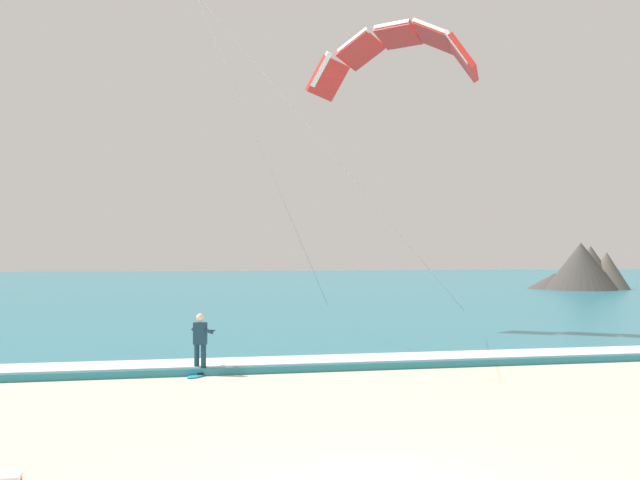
{
  "coord_description": "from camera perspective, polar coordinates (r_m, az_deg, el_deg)",
  "views": [
    {
      "loc": [
        -2.97,
        -10.01,
        3.31
      ],
      "look_at": [
        2.41,
        14.84,
        3.79
      ],
      "focal_mm": 42.66,
      "sensor_mm": 36.0,
      "label": 1
    }
  ],
  "objects": [
    {
      "name": "kite_primary",
      "position": [
        31.43,
        5.58,
        13.88
      ],
      "size": [
        10.97,
        10.28,
        11.36
      ],
      "color": "red"
    },
    {
      "name": "kitesurfer",
      "position": [
        21.23,
        -8.96,
        -7.47
      ],
      "size": [
        0.67,
        0.67,
        1.69
      ],
      "color": "#143347",
      "rests_on": "ground"
    },
    {
      "name": "surfboard",
      "position": [
        21.34,
        -8.99,
        -9.91
      ],
      "size": [
        1.04,
        1.45,
        0.09
      ],
      "color": "#239EC6",
      "rests_on": "ground"
    },
    {
      "name": "headland_right",
      "position": [
        71.34,
        19.23,
        -2.14
      ],
      "size": [
        8.69,
        8.36,
        4.34
      ],
      "color": "#56514C",
      "rests_on": "ground"
    },
    {
      "name": "sea",
      "position": [
        80.97,
        -10.13,
        -3.33
      ],
      "size": [
        200.0,
        120.0,
        0.2
      ],
      "primitive_type": "cube",
      "color": "teal",
      "rests_on": "ground"
    },
    {
      "name": "surf_foam",
      "position": [
        22.27,
        -4.49,
        -9.05
      ],
      "size": [
        200.0,
        1.69,
        0.04
      ],
      "primitive_type": "cube",
      "color": "white",
      "rests_on": "sea"
    }
  ]
}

